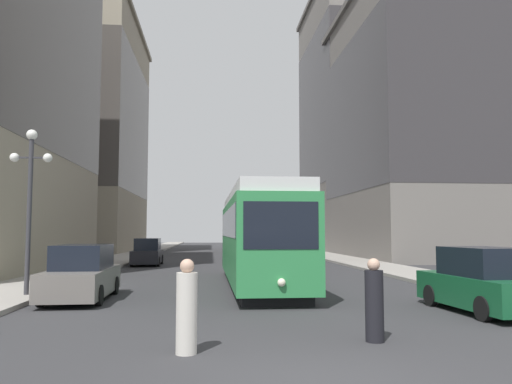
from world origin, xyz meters
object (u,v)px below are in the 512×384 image
at_px(pedestrian_crossing_near, 374,303).
at_px(parked_car_left_mid, 82,274).
at_px(pedestrian_crossing_far, 187,309).
at_px(transit_bus, 278,236).
at_px(parked_car_right_far, 483,282).
at_px(parked_car_left_near, 148,253).
at_px(streetcar, 258,235).
at_px(lamp_post_left_near, 30,186).

bearing_deg(pedestrian_crossing_near, parked_car_left_mid, 39.58).
bearing_deg(pedestrian_crossing_far, parked_car_left_mid, -19.97).
xyz_separation_m(transit_bus, parked_car_right_far, (2.26, -26.33, -1.10)).
bearing_deg(transit_bus, parked_car_left_near, -151.45).
bearing_deg(parked_car_left_near, streetcar, -66.69).
height_order(parked_car_right_far, pedestrian_crossing_near, parked_car_right_far).
height_order(parked_car_left_mid, lamp_post_left_near, lamp_post_left_near).
distance_m(parked_car_left_mid, pedestrian_crossing_near, 10.44).
bearing_deg(parked_car_left_mid, lamp_post_left_near, 168.00).
xyz_separation_m(parked_car_right_far, lamp_post_left_near, (-13.79, 4.10, 2.99)).
relative_size(pedestrian_crossing_near, pedestrian_crossing_far, 0.98).
distance_m(parked_car_left_near, pedestrian_crossing_near, 25.83).
height_order(parked_car_left_near, parked_car_left_mid, same).
distance_m(parked_car_left_near, lamp_post_left_near, 17.56).
xyz_separation_m(streetcar, lamp_post_left_near, (-8.16, -3.46, 1.73)).
xyz_separation_m(parked_car_right_far, pedestrian_crossing_near, (-4.25, -3.38, -0.05)).
distance_m(pedestrian_crossing_near, lamp_post_left_near, 12.49).
distance_m(streetcar, transit_bus, 19.07).
bearing_deg(parked_car_right_far, lamp_post_left_near, -19.99).
bearing_deg(parked_car_right_far, streetcar, -56.75).
bearing_deg(pedestrian_crossing_far, streetcar, -57.88).
distance_m(parked_car_left_mid, lamp_post_left_near, 3.56).
height_order(streetcar, pedestrian_crossing_near, streetcar).
relative_size(parked_car_right_far, lamp_post_left_near, 0.79).
height_order(parked_car_left_near, pedestrian_crossing_far, parked_car_left_near).
height_order(pedestrian_crossing_near, pedestrian_crossing_far, pedestrian_crossing_far).
distance_m(parked_car_right_far, pedestrian_crossing_far, 9.04).
relative_size(pedestrian_crossing_near, lamp_post_left_near, 0.30).
xyz_separation_m(parked_car_left_near, lamp_post_left_near, (-1.90, -17.20, 2.99)).
relative_size(transit_bus, parked_car_left_near, 2.76).
bearing_deg(parked_car_left_near, transit_bus, 26.42).
bearing_deg(parked_car_left_mid, pedestrian_crossing_near, -44.14).
bearing_deg(parked_car_left_near, parked_car_right_far, -62.01).
bearing_deg(parked_car_right_far, parked_car_left_mid, -20.87).
bearing_deg(streetcar, parked_car_left_near, 114.14).
distance_m(parked_car_left_mid, pedestrian_crossing_far, 8.70).
bearing_deg(lamp_post_left_near, pedestrian_crossing_near, -38.11).
relative_size(parked_car_right_far, pedestrian_crossing_far, 2.55).
relative_size(transit_bus, pedestrian_crossing_far, 7.15).
height_order(transit_bus, parked_car_right_far, transit_bus).
distance_m(streetcar, pedestrian_crossing_near, 11.10).
distance_m(transit_bus, pedestrian_crossing_near, 29.80).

